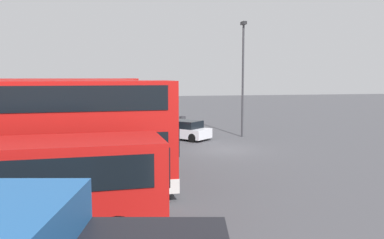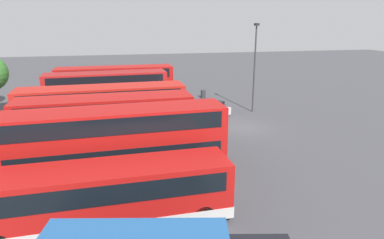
{
  "view_description": "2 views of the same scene",
  "coord_description": "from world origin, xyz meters",
  "px_view_note": "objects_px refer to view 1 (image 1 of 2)",
  "views": [
    {
      "loc": [
        -24.02,
        7.29,
        4.71
      ],
      "look_at": [
        2.25,
        1.64,
        1.76
      ],
      "focal_mm": 36.78,
      "sensor_mm": 36.0,
      "label": 1
    },
    {
      "loc": [
        -27.05,
        10.66,
        9.16
      ],
      "look_at": [
        -0.58,
        4.72,
        1.24
      ],
      "focal_mm": 31.89,
      "sensor_mm": 36.0,
      "label": 2
    }
  ],
  "objects_px": {
    "bus_single_deck_fifth": "(48,126)",
    "bus_double_decker_fourth": "(23,119)",
    "car_hatchback_silver": "(181,130)",
    "bus_double_decker_third": "(13,128)",
    "bus_double_decker_seventh": "(64,105)",
    "bus_double_decker_sixth": "(46,109)",
    "bus_single_deck_far_end": "(72,111)",
    "waste_bin_yellow": "(182,121)",
    "bus_double_decker_second": "(11,139)",
    "lamp_post_tall": "(243,71)"
  },
  "relations": [
    {
      "from": "bus_double_decker_second",
      "to": "bus_double_decker_sixth",
      "type": "xyz_separation_m",
      "value": [
        14.0,
        0.79,
        -0.0
      ]
    },
    {
      "from": "waste_bin_yellow",
      "to": "bus_single_deck_far_end",
      "type": "bearing_deg",
      "value": 89.38
    },
    {
      "from": "bus_double_decker_seventh",
      "to": "waste_bin_yellow",
      "type": "height_order",
      "value": "bus_double_decker_seventh"
    },
    {
      "from": "bus_double_decker_sixth",
      "to": "bus_double_decker_seventh",
      "type": "distance_m",
      "value": 3.87
    },
    {
      "from": "bus_double_decker_sixth",
      "to": "bus_single_deck_far_end",
      "type": "height_order",
      "value": "bus_double_decker_sixth"
    },
    {
      "from": "bus_double_decker_third",
      "to": "bus_double_decker_seventh",
      "type": "bearing_deg",
      "value": -2.7
    },
    {
      "from": "bus_double_decker_third",
      "to": "bus_double_decker_sixth",
      "type": "distance_m",
      "value": 10.74
    },
    {
      "from": "bus_double_decker_fourth",
      "to": "bus_single_deck_fifth",
      "type": "distance_m",
      "value": 4.07
    },
    {
      "from": "bus_single_deck_fifth",
      "to": "bus_double_decker_seventh",
      "type": "distance_m",
      "value": 7.03
    },
    {
      "from": "bus_single_deck_fifth",
      "to": "waste_bin_yellow",
      "type": "bearing_deg",
      "value": -45.17
    },
    {
      "from": "bus_double_decker_second",
      "to": "bus_double_decker_third",
      "type": "bearing_deg",
      "value": 11.53
    },
    {
      "from": "bus_double_decker_sixth",
      "to": "lamp_post_tall",
      "type": "bearing_deg",
      "value": -90.53
    },
    {
      "from": "bus_double_decker_second",
      "to": "bus_double_decker_seventh",
      "type": "xyz_separation_m",
      "value": [
        17.79,
        -0.02,
        -0.0
      ]
    },
    {
      "from": "bus_double_decker_seventh",
      "to": "waste_bin_yellow",
      "type": "distance_m",
      "value": 11.19
    },
    {
      "from": "bus_double_decker_fourth",
      "to": "lamp_post_tall",
      "type": "distance_m",
      "value": 16.47
    },
    {
      "from": "bus_double_decker_third",
      "to": "bus_double_decker_seventh",
      "type": "distance_m",
      "value": 14.54
    },
    {
      "from": "bus_double_decker_seventh",
      "to": "bus_single_deck_far_end",
      "type": "height_order",
      "value": "bus_double_decker_seventh"
    },
    {
      "from": "bus_single_deck_fifth",
      "to": "bus_double_decker_fourth",
      "type": "bearing_deg",
      "value": 170.4
    },
    {
      "from": "bus_double_decker_fourth",
      "to": "waste_bin_yellow",
      "type": "distance_m",
      "value": 18.54
    },
    {
      "from": "bus_double_decker_fourth",
      "to": "bus_single_deck_far_end",
      "type": "distance_m",
      "value": 14.72
    },
    {
      "from": "car_hatchback_silver",
      "to": "lamp_post_tall",
      "type": "height_order",
      "value": "lamp_post_tall"
    },
    {
      "from": "bus_double_decker_second",
      "to": "bus_double_decker_fourth",
      "type": "height_order",
      "value": "same"
    },
    {
      "from": "bus_double_decker_fourth",
      "to": "car_hatchback_silver",
      "type": "height_order",
      "value": "bus_double_decker_fourth"
    },
    {
      "from": "bus_single_deck_fifth",
      "to": "car_hatchback_silver",
      "type": "distance_m",
      "value": 9.65
    },
    {
      "from": "bus_single_deck_fifth",
      "to": "bus_double_decker_sixth",
      "type": "relative_size",
      "value": 1.07
    },
    {
      "from": "bus_single_deck_far_end",
      "to": "waste_bin_yellow",
      "type": "distance_m",
      "value": 10.22
    },
    {
      "from": "bus_double_decker_seventh",
      "to": "lamp_post_tall",
      "type": "distance_m",
      "value": 14.53
    },
    {
      "from": "bus_single_deck_far_end",
      "to": "waste_bin_yellow",
      "type": "relative_size",
      "value": 12.43
    },
    {
      "from": "bus_double_decker_second",
      "to": "bus_double_decker_seventh",
      "type": "bearing_deg",
      "value": -0.06
    },
    {
      "from": "bus_double_decker_second",
      "to": "bus_double_decker_sixth",
      "type": "relative_size",
      "value": 1.09
    },
    {
      "from": "bus_single_deck_fifth",
      "to": "bus_double_decker_second",
      "type": "bearing_deg",
      "value": -178.6
    },
    {
      "from": "car_hatchback_silver",
      "to": "waste_bin_yellow",
      "type": "xyz_separation_m",
      "value": [
        7.64,
        -1.54,
        -0.23
      ]
    },
    {
      "from": "bus_double_decker_seventh",
      "to": "bus_double_decker_sixth",
      "type": "bearing_deg",
      "value": 167.89
    },
    {
      "from": "bus_double_decker_third",
      "to": "bus_single_deck_fifth",
      "type": "xyz_separation_m",
      "value": [
        7.55,
        -0.4,
        -0.82
      ]
    },
    {
      "from": "bus_single_deck_fifth",
      "to": "car_hatchback_silver",
      "type": "height_order",
      "value": "bus_single_deck_fifth"
    },
    {
      "from": "car_hatchback_silver",
      "to": "lamp_post_tall",
      "type": "distance_m",
      "value": 6.59
    },
    {
      "from": "bus_double_decker_second",
      "to": "car_hatchback_silver",
      "type": "relative_size",
      "value": 2.65
    },
    {
      "from": "bus_double_decker_second",
      "to": "bus_double_decker_seventh",
      "type": "relative_size",
      "value": 1.02
    },
    {
      "from": "bus_double_decker_seventh",
      "to": "bus_double_decker_fourth",
      "type": "bearing_deg",
      "value": 175.03
    },
    {
      "from": "bus_double_decker_sixth",
      "to": "waste_bin_yellow",
      "type": "distance_m",
      "value": 13.59
    },
    {
      "from": "car_hatchback_silver",
      "to": "waste_bin_yellow",
      "type": "bearing_deg",
      "value": -11.4
    },
    {
      "from": "bus_double_decker_fourth",
      "to": "waste_bin_yellow",
      "type": "height_order",
      "value": "bus_double_decker_fourth"
    },
    {
      "from": "bus_double_decker_fourth",
      "to": "bus_single_deck_fifth",
      "type": "xyz_separation_m",
      "value": [
        3.93,
        -0.66,
        -0.83
      ]
    },
    {
      "from": "bus_double_decker_second",
      "to": "bus_single_deck_far_end",
      "type": "xyz_separation_m",
      "value": [
        21.54,
        -0.26,
        -0.83
      ]
    },
    {
      "from": "bus_double_decker_seventh",
      "to": "waste_bin_yellow",
      "type": "bearing_deg",
      "value": -70.7
    },
    {
      "from": "bus_double_decker_third",
      "to": "bus_double_decker_seventh",
      "type": "relative_size",
      "value": 0.92
    },
    {
      "from": "bus_single_deck_fifth",
      "to": "bus_double_decker_seventh",
      "type": "bearing_deg",
      "value": -2.34
    },
    {
      "from": "bus_single_deck_fifth",
      "to": "bus_double_decker_sixth",
      "type": "bearing_deg",
      "value": 9.41
    },
    {
      "from": "bus_double_decker_sixth",
      "to": "bus_single_deck_far_end",
      "type": "relative_size",
      "value": 0.94
    },
    {
      "from": "lamp_post_tall",
      "to": "bus_double_decker_seventh",
      "type": "bearing_deg",
      "value": 74.06
    }
  ]
}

